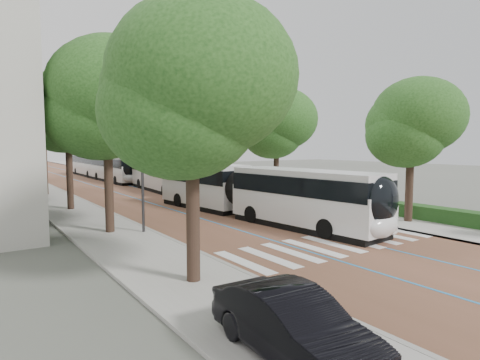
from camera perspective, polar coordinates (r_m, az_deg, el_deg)
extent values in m
plane|color=#51544C|center=(18.26, 14.93, -9.57)|extent=(160.00, 160.00, 0.00)
cube|color=brown|center=(53.33, -19.90, -0.17)|extent=(11.00, 140.00, 0.02)
cube|color=#989590|center=(51.93, -27.92, -0.53)|extent=(4.00, 140.00, 0.12)
cube|color=#989590|center=(55.70, -12.43, 0.27)|extent=(4.00, 140.00, 0.12)
cube|color=gray|center=(52.19, -25.85, -0.43)|extent=(0.20, 140.00, 0.14)
cube|color=gray|center=(55.01, -14.26, 0.17)|extent=(0.20, 140.00, 0.14)
cube|color=silver|center=(15.82, 0.47, -11.59)|extent=(0.55, 3.60, 0.01)
cube|color=silver|center=(16.54, 4.07, -10.86)|extent=(0.55, 3.60, 0.01)
cube|color=silver|center=(17.32, 7.35, -10.16)|extent=(0.55, 3.60, 0.01)
cube|color=silver|center=(18.16, 10.32, -9.48)|extent=(0.55, 3.60, 0.01)
cube|color=silver|center=(19.04, 13.01, -8.85)|extent=(0.55, 3.60, 0.01)
cube|color=silver|center=(19.96, 15.45, -8.26)|extent=(0.55, 3.60, 0.01)
cube|color=silver|center=(20.92, 17.66, -7.71)|extent=(0.55, 3.60, 0.01)
cube|color=silver|center=(21.90, 19.68, -7.20)|extent=(0.55, 3.60, 0.01)
cube|color=silver|center=(22.91, 21.51, -6.72)|extent=(0.55, 3.60, 0.01)
cube|color=#2375B3|center=(52.94, -21.58, -0.25)|extent=(0.12, 126.00, 0.01)
cube|color=#2375B3|center=(53.76, -18.25, -0.07)|extent=(0.12, 126.00, 0.01)
cube|color=black|center=(39.53, -30.25, 2.08)|extent=(0.12, 38.00, 1.60)
cube|color=black|center=(39.54, -30.46, 6.72)|extent=(0.12, 38.00, 1.60)
cube|color=black|center=(39.80, -30.66, 11.32)|extent=(0.12, 38.00, 1.60)
cube|color=black|center=(40.28, -30.86, 15.56)|extent=(0.12, 38.00, 1.60)
cube|color=#1D4216|center=(25.66, 28.28, -4.62)|extent=(1.20, 14.00, 0.80)
cylinder|color=#2F3032|center=(39.09, -3.40, 4.37)|extent=(0.14, 0.14, 8.00)
cube|color=#2F3032|center=(38.84, -4.45, 10.12)|extent=(1.70, 0.12, 0.12)
cube|color=#2F3032|center=(38.48, -5.36, 10.04)|extent=(0.50, 0.20, 0.10)
cylinder|color=#2F3032|center=(20.77, -13.77, 3.69)|extent=(0.14, 0.14, 8.00)
cylinder|color=black|center=(13.10, -6.71, -5.52)|extent=(0.44, 0.44, 4.31)
ellipsoid|color=#1A4014|center=(12.98, -6.89, 11.76)|extent=(6.00, 6.00, 5.10)
cylinder|color=black|center=(21.37, -18.14, -1.16)|extent=(0.44, 0.44, 4.68)
ellipsoid|color=#1A4014|center=(21.36, -18.45, 10.27)|extent=(6.45, 6.45, 5.48)
cylinder|color=black|center=(30.08, -23.06, 0.44)|extent=(0.44, 0.44, 4.72)
ellipsoid|color=#1A4014|center=(30.07, -23.34, 8.62)|extent=(5.98, 5.98, 5.08)
cylinder|color=black|center=(39.89, -26.00, 1.82)|extent=(0.44, 0.44, 5.36)
ellipsoid|color=#1A4014|center=(39.96, -26.27, 8.81)|extent=(5.82, 5.82, 4.95)
cylinder|color=black|center=(51.78, -28.03, 2.15)|extent=(0.44, 0.44, 5.00)
ellipsoid|color=#1A4014|center=(51.80, -28.24, 7.17)|extent=(5.39, 5.39, 4.58)
cylinder|color=black|center=(66.69, -29.56, 2.52)|extent=(0.44, 0.44, 4.83)
ellipsoid|color=#1A4014|center=(66.70, -29.72, 6.30)|extent=(5.40, 5.40, 4.59)
cylinder|color=black|center=(25.23, 22.93, -1.20)|extent=(0.44, 0.44, 3.98)
ellipsoid|color=#1A4014|center=(25.13, 23.21, 7.02)|extent=(5.20, 5.20, 4.42)
cylinder|color=black|center=(33.18, 5.17, 0.85)|extent=(0.44, 0.44, 4.30)
ellipsoid|color=#1A4014|center=(33.13, 5.22, 7.60)|extent=(5.97, 5.97, 5.07)
cylinder|color=black|center=(44.82, -6.39, 1.66)|extent=(0.44, 0.44, 3.90)
ellipsoid|color=#1A4014|center=(44.76, -6.44, 6.19)|extent=(5.11, 5.11, 4.34)
cylinder|color=black|center=(59.37, -13.76, 2.45)|extent=(0.44, 0.44, 4.11)
ellipsoid|color=#1A4014|center=(59.33, -13.83, 6.06)|extent=(4.79, 4.79, 4.07)
cylinder|color=black|center=(25.62, 0.49, -1.20)|extent=(2.38, 1.12, 2.30)
cube|color=silver|center=(22.09, 9.24, -3.60)|extent=(3.40, 9.56, 1.82)
cube|color=black|center=(21.95, 9.28, -0.66)|extent=(3.42, 9.38, 0.97)
cube|color=#BCBCBF|center=(21.90, 9.30, 1.01)|extent=(3.33, 9.37, 0.31)
cube|color=black|center=(22.28, 9.20, -6.37)|extent=(3.32, 9.18, 0.35)
cube|color=silver|center=(29.06, -5.09, -1.50)|extent=(3.24, 7.95, 1.82)
cube|color=black|center=(28.96, -5.11, 0.74)|extent=(3.27, 7.80, 0.97)
cube|color=#BCBCBF|center=(28.92, -5.12, 2.01)|extent=(3.18, 7.79, 0.31)
cube|color=black|center=(29.21, -5.07, -3.62)|extent=(3.16, 7.63, 0.35)
ellipsoid|color=black|center=(19.40, 19.52, -2.81)|extent=(2.45, 1.32, 2.28)
ellipsoid|color=silver|center=(19.55, 19.55, -6.14)|extent=(2.44, 1.22, 1.14)
cylinder|color=black|center=(19.95, 12.11, -6.80)|extent=(0.40, 1.02, 1.00)
cylinder|color=black|center=(21.76, 15.76, -5.90)|extent=(0.40, 1.02, 1.00)
cylinder|color=black|center=(29.92, -8.70, -2.82)|extent=(0.40, 1.02, 1.00)
cylinder|color=black|center=(31.16, -5.16, -2.47)|extent=(0.40, 1.02, 1.00)
cylinder|color=black|center=(23.54, 1.67, -4.89)|extent=(0.40, 1.02, 1.00)
cylinder|color=black|center=(25.08, 5.52, -4.30)|extent=(0.40, 1.02, 1.00)
cube|color=silver|center=(40.11, -10.97, 0.22)|extent=(3.27, 12.14, 1.82)
cube|color=black|center=(40.04, -11.00, 1.84)|extent=(3.29, 11.90, 0.97)
cube|color=#BCBCBF|center=(40.01, -11.01, 2.76)|extent=(3.20, 11.89, 0.31)
cube|color=black|center=(40.22, -10.94, -1.32)|extent=(3.19, 11.65, 0.35)
ellipsoid|color=black|center=(34.63, -7.66, 0.75)|extent=(2.42, 1.25, 2.28)
ellipsoid|color=silver|center=(34.69, -7.60, -1.13)|extent=(2.41, 1.15, 1.14)
cylinder|color=black|center=(36.43, -10.67, -1.46)|extent=(0.36, 1.02, 1.00)
cylinder|color=black|center=(37.27, -7.41, -1.27)|extent=(0.36, 1.02, 1.00)
cylinder|color=black|center=(43.41, -14.08, -0.49)|extent=(0.36, 1.02, 1.00)
cylinder|color=black|center=(44.12, -11.27, -0.35)|extent=(0.36, 1.02, 1.00)
cube|color=silver|center=(51.91, -17.31, 1.15)|extent=(2.68, 12.04, 1.82)
cube|color=black|center=(51.85, -17.34, 2.41)|extent=(2.72, 11.80, 0.97)
cube|color=#BCBCBF|center=(51.83, -17.36, 3.12)|extent=(2.63, 11.80, 0.31)
cube|color=black|center=(51.99, -17.27, -0.04)|extent=(2.63, 11.56, 0.35)
ellipsoid|color=black|center=(46.36, -15.05, 1.69)|extent=(2.37, 1.14, 2.28)
ellipsoid|color=silver|center=(46.39, -15.00, 0.28)|extent=(2.37, 1.04, 1.14)
cylinder|color=black|center=(48.20, -17.21, -0.03)|extent=(0.32, 1.00, 1.00)
cylinder|color=black|center=(48.96, -14.70, 0.10)|extent=(0.32, 1.00, 1.00)
cylinder|color=black|center=(55.25, -19.64, 0.51)|extent=(0.32, 1.00, 1.00)
cylinder|color=black|center=(55.91, -17.41, 0.63)|extent=(0.32, 1.00, 1.00)
cube|color=silver|center=(63.28, -20.56, 1.71)|extent=(2.54, 12.01, 1.82)
cube|color=black|center=(63.23, -20.59, 2.74)|extent=(2.58, 11.77, 0.97)
cube|color=#BCBCBF|center=(63.21, -20.61, 3.32)|extent=(2.49, 11.77, 0.31)
cube|color=black|center=(63.34, -20.53, 0.73)|extent=(2.49, 11.53, 0.35)
ellipsoid|color=black|center=(57.59, -19.17, 2.20)|extent=(2.35, 1.11, 2.28)
ellipsoid|color=silver|center=(57.60, -19.12, 1.06)|extent=(2.35, 1.01, 1.14)
cylinder|color=black|center=(59.56, -20.75, 0.78)|extent=(0.30, 1.00, 1.00)
cylinder|color=black|center=(60.14, -18.66, 0.88)|extent=(0.30, 1.00, 1.00)
cylinder|color=black|center=(66.76, -22.27, 1.16)|extent=(0.30, 1.00, 1.00)
cylinder|color=black|center=(67.28, -20.39, 1.24)|extent=(0.30, 1.00, 1.00)
imported|color=black|center=(8.87, 7.52, -19.74)|extent=(1.72, 4.41, 1.43)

